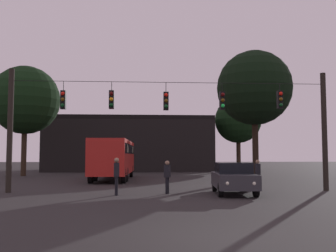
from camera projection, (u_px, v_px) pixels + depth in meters
name	position (u px, v px, depth m)	size (l,w,h in m)	color
ground_plane	(160.00, 178.00, 33.25)	(168.00, 168.00, 0.00)	black
overhead_signal_span	(171.00, 120.00, 20.59)	(16.77, 0.44, 6.32)	black
city_bus	(114.00, 156.00, 30.72)	(2.88, 11.08, 3.00)	#B21E19
car_near_right	(233.00, 177.00, 19.15)	(2.16, 4.45, 1.52)	#2D2D33
pedestrian_crossing_left	(167.00, 175.00, 19.18)	(0.35, 0.42, 1.61)	black
pedestrian_crossing_center	(258.00, 173.00, 21.76)	(0.25, 0.37, 1.63)	black
pedestrian_crossing_right	(116.00, 174.00, 18.51)	(0.28, 0.39, 1.76)	black
corner_building	(130.00, 145.00, 50.35)	(19.67, 12.38, 6.48)	black
tree_left_silhouette	(25.00, 100.00, 36.47)	(6.33, 6.33, 10.17)	#2D2116
tree_behind_building	(238.00, 120.00, 48.83)	(5.75, 5.75, 9.16)	#2D2116
tree_right_far	(254.00, 88.00, 31.11)	(5.91, 5.91, 10.17)	black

